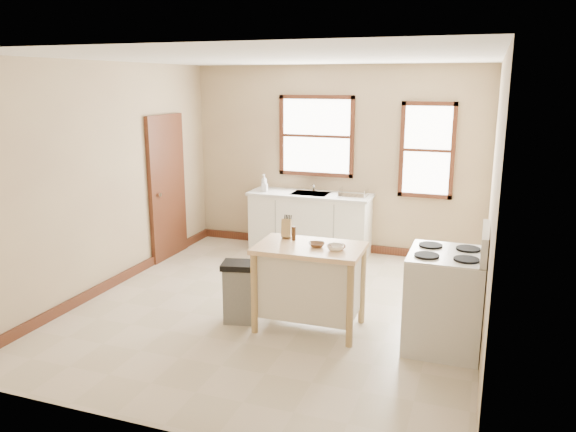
% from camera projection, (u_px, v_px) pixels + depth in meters
% --- Properties ---
extents(floor, '(5.00, 5.00, 0.00)m').
position_uv_depth(floor, '(277.00, 307.00, 6.53)').
color(floor, beige).
rests_on(floor, ground).
extents(ceiling, '(5.00, 5.00, 0.00)m').
position_uv_depth(ceiling, '(276.00, 58.00, 5.87)').
color(ceiling, white).
rests_on(ceiling, ground).
extents(wall_back, '(4.50, 0.04, 2.80)m').
position_uv_depth(wall_back, '(335.00, 160.00, 8.49)').
color(wall_back, tan).
rests_on(wall_back, ground).
extents(wall_left, '(0.04, 5.00, 2.80)m').
position_uv_depth(wall_left, '(107.00, 178.00, 6.94)').
color(wall_left, tan).
rests_on(wall_left, ground).
extents(wall_right, '(0.04, 5.00, 2.80)m').
position_uv_depth(wall_right, '(492.00, 204.00, 5.46)').
color(wall_right, tan).
rests_on(wall_right, ground).
extents(window_main, '(1.17, 0.06, 1.22)m').
position_uv_depth(window_main, '(316.00, 136.00, 8.49)').
color(window_main, '#401D11').
rests_on(window_main, wall_back).
extents(window_side, '(0.77, 0.06, 1.37)m').
position_uv_depth(window_side, '(427.00, 150.00, 7.98)').
color(window_side, '#401D11').
rests_on(window_side, wall_back).
extents(door_left, '(0.06, 0.90, 2.10)m').
position_uv_depth(door_left, '(167.00, 187.00, 8.20)').
color(door_left, '#401D11').
rests_on(door_left, ground).
extents(baseboard_back, '(4.50, 0.04, 0.12)m').
position_uv_depth(baseboard_back, '(333.00, 245.00, 8.78)').
color(baseboard_back, '#401D11').
rests_on(baseboard_back, ground).
extents(baseboard_left, '(0.04, 5.00, 0.12)m').
position_uv_depth(baseboard_left, '(117.00, 280.00, 7.24)').
color(baseboard_left, '#401D11').
rests_on(baseboard_left, ground).
extents(sink_counter, '(1.86, 0.62, 0.92)m').
position_uv_depth(sink_counter, '(310.00, 223.00, 8.53)').
color(sink_counter, white).
rests_on(sink_counter, ground).
extents(faucet, '(0.03, 0.03, 0.22)m').
position_uv_depth(faucet, '(314.00, 184.00, 8.56)').
color(faucet, silver).
rests_on(faucet, sink_counter).
extents(soap_bottle_a, '(0.11, 0.11, 0.25)m').
position_uv_depth(soap_bottle_a, '(264.00, 182.00, 8.64)').
color(soap_bottle_a, '#B2B2B2').
rests_on(soap_bottle_a, sink_counter).
extents(soap_bottle_b, '(0.08, 0.08, 0.17)m').
position_uv_depth(soap_bottle_b, '(265.00, 186.00, 8.55)').
color(soap_bottle_b, '#B2B2B2').
rests_on(soap_bottle_b, sink_counter).
extents(dish_rack, '(0.48, 0.41, 0.10)m').
position_uv_depth(dish_rack, '(353.00, 193.00, 8.18)').
color(dish_rack, silver).
rests_on(dish_rack, sink_counter).
extents(kitchen_island, '(1.12, 0.72, 0.91)m').
position_uv_depth(kitchen_island, '(309.00, 287.00, 5.90)').
color(kitchen_island, '#FACA93').
rests_on(kitchen_island, ground).
extents(knife_block, '(0.12, 0.12, 0.20)m').
position_uv_depth(knife_block, '(286.00, 229.00, 6.06)').
color(knife_block, '#DDAE74').
rests_on(knife_block, kitchen_island).
extents(pepper_grinder, '(0.05, 0.05, 0.15)m').
position_uv_depth(pepper_grinder, '(294.00, 233.00, 5.98)').
color(pepper_grinder, '#3E2410').
rests_on(pepper_grinder, kitchen_island).
extents(bowl_a, '(0.22, 0.22, 0.04)m').
position_uv_depth(bowl_a, '(317.00, 245.00, 5.76)').
color(bowl_a, brown).
rests_on(bowl_a, kitchen_island).
extents(bowl_b, '(0.22, 0.22, 0.04)m').
position_uv_depth(bowl_b, '(338.00, 247.00, 5.68)').
color(bowl_b, brown).
rests_on(bowl_b, kitchen_island).
extents(bowl_c, '(0.20, 0.20, 0.05)m').
position_uv_depth(bowl_c, '(335.00, 248.00, 5.64)').
color(bowl_c, white).
rests_on(bowl_c, kitchen_island).
extents(trash_bin, '(0.40, 0.36, 0.67)m').
position_uv_depth(trash_bin, '(239.00, 292.00, 6.08)').
color(trash_bin, slate).
rests_on(trash_bin, ground).
extents(gas_stove, '(0.77, 0.79, 1.23)m').
position_uv_depth(gas_stove, '(445.00, 287.00, 5.44)').
color(gas_stove, silver).
rests_on(gas_stove, ground).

